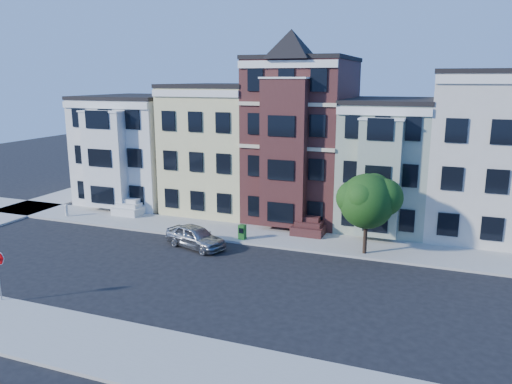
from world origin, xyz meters
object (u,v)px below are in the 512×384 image
at_px(parked_car, 195,237).
at_px(fire_hydrant, 67,211).
at_px(newspaper_box, 242,232).
at_px(street_tree, 367,205).

distance_m(parked_car, fire_hydrant, 13.04).
distance_m(parked_car, newspaper_box, 3.26).
xyz_separation_m(newspaper_box, fire_hydrant, (-15.08, 0.41, -0.12)).
height_order(street_tree, newspaper_box, street_tree).
bearing_deg(newspaper_box, street_tree, 5.91).
height_order(newspaper_box, fire_hydrant, newspaper_box).
xyz_separation_m(street_tree, parked_car, (-10.46, -2.40, -2.49)).
distance_m(street_tree, fire_hydrant, 23.38).
xyz_separation_m(parked_car, fire_hydrant, (-12.75, 2.69, -0.21)).
xyz_separation_m(street_tree, fire_hydrant, (-23.22, 0.29, -2.70)).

